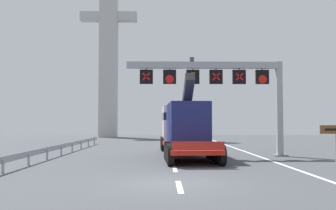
% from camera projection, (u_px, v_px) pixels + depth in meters
% --- Properties ---
extents(ground, '(112.00, 112.00, 0.00)m').
position_uv_depth(ground, '(170.00, 183.00, 14.02)').
color(ground, '#424449').
extents(lane_markings, '(0.20, 49.70, 0.01)m').
position_uv_depth(lane_markings, '(170.00, 150.00, 31.55)').
color(lane_markings, silver).
rests_on(lane_markings, ground).
extents(edge_line_right, '(0.20, 63.00, 0.01)m').
position_uv_depth(edge_line_right, '(256.00, 155.00, 26.09)').
color(edge_line_right, silver).
rests_on(edge_line_right, ground).
extents(overhead_lane_gantry, '(10.93, 0.90, 6.77)m').
position_uv_depth(overhead_lane_gantry, '(222.00, 80.00, 25.79)').
color(overhead_lane_gantry, '#9EA0A5').
rests_on(overhead_lane_gantry, ground).
extents(heavy_haul_truck_red, '(3.51, 14.14, 5.30)m').
position_uv_depth(heavy_haul_truck_red, '(183.00, 127.00, 27.09)').
color(heavy_haul_truck_red, red).
rests_on(heavy_haul_truck_red, ground).
extents(tourist_info_sign_brown, '(1.75, 0.15, 2.14)m').
position_uv_depth(tourist_info_sign_brown, '(336.00, 134.00, 19.82)').
color(tourist_info_sign_brown, '#9EA0A5').
rests_on(tourist_info_sign_brown, ground).
extents(guardrail_left, '(0.13, 28.83, 0.76)m').
position_uv_depth(guardrail_left, '(61.00, 147.00, 26.34)').
color(guardrail_left, '#999EA3').
rests_on(guardrail_left, ground).
extents(bridge_pylon_distant, '(9.00, 2.00, 31.00)m').
position_uv_depth(bridge_pylon_distant, '(109.00, 38.00, 59.86)').
color(bridge_pylon_distant, '#B7B7B2').
rests_on(bridge_pylon_distant, ground).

